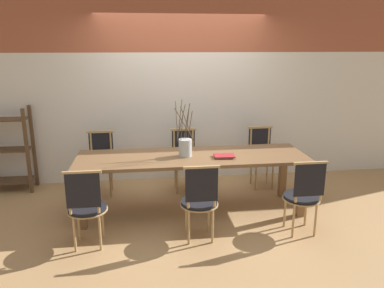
{
  "coord_description": "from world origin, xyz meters",
  "views": [
    {
      "loc": [
        -0.56,
        -4.4,
        2.09
      ],
      "look_at": [
        0.0,
        0.0,
        0.89
      ],
      "focal_mm": 35.0,
      "sensor_mm": 36.0,
      "label": 1
    }
  ],
  "objects_px": {
    "chair_far_center": "(261,155)",
    "vase_centerpiece": "(185,147)",
    "shelving_rack": "(8,150)",
    "chair_near_center": "(303,194)",
    "book_stack": "(224,156)",
    "dining_table": "(192,163)"
  },
  "relations": [
    {
      "from": "chair_far_center",
      "to": "dining_table",
      "type": "bearing_deg",
      "value": 33.38
    },
    {
      "from": "chair_near_center",
      "to": "book_stack",
      "type": "bearing_deg",
      "value": 140.77
    },
    {
      "from": "dining_table",
      "to": "shelving_rack",
      "type": "distance_m",
      "value": 2.73
    },
    {
      "from": "shelving_rack",
      "to": "book_stack",
      "type": "bearing_deg",
      "value": -21.65
    },
    {
      "from": "chair_far_center",
      "to": "vase_centerpiece",
      "type": "xyz_separation_m",
      "value": [
        -1.22,
        -0.75,
        0.38
      ]
    },
    {
      "from": "vase_centerpiece",
      "to": "book_stack",
      "type": "xyz_separation_m",
      "value": [
        0.46,
        -0.11,
        -0.1
      ]
    },
    {
      "from": "book_stack",
      "to": "dining_table",
      "type": "bearing_deg",
      "value": 162.39
    },
    {
      "from": "book_stack",
      "to": "shelving_rack",
      "type": "relative_size",
      "value": 0.21
    },
    {
      "from": "dining_table",
      "to": "chair_far_center",
      "type": "xyz_separation_m",
      "value": [
        1.14,
        0.75,
        -0.17
      ]
    },
    {
      "from": "dining_table",
      "to": "chair_near_center",
      "type": "relative_size",
      "value": 3.19
    },
    {
      "from": "dining_table",
      "to": "shelving_rack",
      "type": "bearing_deg",
      "value": 157.77
    },
    {
      "from": "chair_near_center",
      "to": "chair_far_center",
      "type": "height_order",
      "value": "same"
    },
    {
      "from": "vase_centerpiece",
      "to": "book_stack",
      "type": "relative_size",
      "value": 2.67
    },
    {
      "from": "dining_table",
      "to": "vase_centerpiece",
      "type": "bearing_deg",
      "value": -176.31
    },
    {
      "from": "dining_table",
      "to": "book_stack",
      "type": "bearing_deg",
      "value": -17.61
    },
    {
      "from": "dining_table",
      "to": "shelving_rack",
      "type": "height_order",
      "value": "shelving_rack"
    },
    {
      "from": "dining_table",
      "to": "chair_far_center",
      "type": "height_order",
      "value": "chair_far_center"
    },
    {
      "from": "chair_near_center",
      "to": "vase_centerpiece",
      "type": "bearing_deg",
      "value": 148.9
    },
    {
      "from": "chair_far_center",
      "to": "shelving_rack",
      "type": "relative_size",
      "value": 0.73
    },
    {
      "from": "chair_far_center",
      "to": "shelving_rack",
      "type": "bearing_deg",
      "value": -4.45
    },
    {
      "from": "chair_far_center",
      "to": "vase_centerpiece",
      "type": "height_order",
      "value": "vase_centerpiece"
    },
    {
      "from": "chair_near_center",
      "to": "shelving_rack",
      "type": "relative_size",
      "value": 0.73
    }
  ]
}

